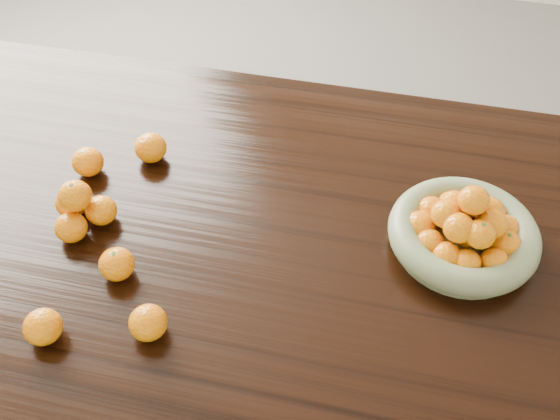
% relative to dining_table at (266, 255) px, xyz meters
% --- Properties ---
extents(ground, '(5.00, 5.00, 0.00)m').
position_rel_dining_table_xyz_m(ground, '(0.00, 0.00, -0.66)').
color(ground, '#4F4D4A').
rests_on(ground, ground).
extents(dining_table, '(2.00, 1.00, 0.75)m').
position_rel_dining_table_xyz_m(dining_table, '(0.00, 0.00, 0.00)').
color(dining_table, black).
rests_on(dining_table, ground).
extents(fruit_bowl, '(0.29, 0.29, 0.15)m').
position_rel_dining_table_xyz_m(fruit_bowl, '(0.38, 0.04, 0.13)').
color(fruit_bowl, gray).
rests_on(fruit_bowl, dining_table).
extents(orange_pyramid, '(0.13, 0.12, 0.11)m').
position_rel_dining_table_xyz_m(orange_pyramid, '(-0.36, -0.07, 0.13)').
color(orange_pyramid, orange).
rests_on(orange_pyramid, dining_table).
extents(loose_orange_0, '(0.07, 0.07, 0.06)m').
position_rel_dining_table_xyz_m(loose_orange_0, '(-0.24, -0.17, 0.12)').
color(loose_orange_0, orange).
rests_on(loose_orange_0, dining_table).
extents(loose_orange_1, '(0.07, 0.07, 0.06)m').
position_rel_dining_table_xyz_m(loose_orange_1, '(-0.31, -0.33, 0.12)').
color(loose_orange_1, orange).
rests_on(loose_orange_1, dining_table).
extents(loose_orange_2, '(0.07, 0.07, 0.06)m').
position_rel_dining_table_xyz_m(loose_orange_2, '(-0.14, -0.28, 0.12)').
color(loose_orange_2, orange).
rests_on(loose_orange_2, dining_table).
extents(loose_orange_3, '(0.07, 0.07, 0.06)m').
position_rel_dining_table_xyz_m(loose_orange_3, '(-0.29, 0.14, 0.12)').
color(loose_orange_3, orange).
rests_on(loose_orange_3, dining_table).
extents(loose_orange_4, '(0.07, 0.07, 0.06)m').
position_rel_dining_table_xyz_m(loose_orange_4, '(-0.41, 0.07, 0.12)').
color(loose_orange_4, orange).
rests_on(loose_orange_4, dining_table).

